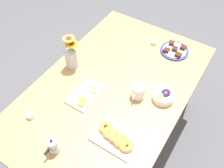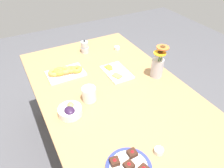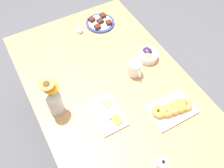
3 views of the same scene
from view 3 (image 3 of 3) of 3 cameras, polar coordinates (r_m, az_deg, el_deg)
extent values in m
plane|color=#4C4C51|center=(2.27, 0.00, -11.62)|extent=(6.00, 6.00, 0.00)
cube|color=#A87A4C|center=(1.64, 0.00, -1.23)|extent=(1.60, 1.00, 0.04)
cube|color=#A87A4C|center=(2.30, -18.20, 2.28)|extent=(0.07, 0.07, 0.70)
cube|color=#A87A4C|center=(2.46, 0.36, 9.92)|extent=(0.07, 0.07, 0.70)
cylinder|color=white|center=(1.66, 5.09, 3.62)|extent=(0.09, 0.09, 0.10)
cylinder|color=brown|center=(1.63, 5.20, 4.58)|extent=(0.08, 0.08, 0.00)
torus|color=white|center=(1.63, 6.17, 2.25)|extent=(0.05, 0.01, 0.05)
cylinder|color=white|center=(1.78, 8.15, 6.50)|extent=(0.15, 0.15, 0.05)
ellipsoid|color=#2D1938|center=(1.78, 8.09, 7.40)|extent=(0.08, 0.07, 0.04)
ellipsoid|color=#9EC14C|center=(1.74, 8.31, 6.30)|extent=(0.05, 0.04, 0.04)
cube|color=white|center=(1.51, -1.25, -6.73)|extent=(0.26, 0.17, 0.01)
cube|color=#EFB74C|center=(1.53, -1.34, -4.30)|extent=(0.08, 0.07, 0.01)
cube|color=white|center=(1.48, -1.58, -7.34)|extent=(0.09, 0.08, 0.02)
cube|color=orange|center=(1.48, 1.08, -8.06)|extent=(0.08, 0.06, 0.01)
cube|color=white|center=(1.56, 13.43, -5.76)|extent=(0.19, 0.28, 0.01)
torus|color=gold|center=(1.51, 10.69, -6.19)|extent=(0.12, 0.12, 0.03)
torus|color=#C98237|center=(1.53, 12.34, -6.00)|extent=(0.09, 0.09, 0.03)
torus|color=orange|center=(1.54, 13.68, -5.36)|extent=(0.10, 0.10, 0.04)
torus|color=gold|center=(1.56, 15.04, -4.84)|extent=(0.12, 0.12, 0.04)
torus|color=gold|center=(1.58, 16.39, -4.48)|extent=(0.09, 0.09, 0.03)
cylinder|color=white|center=(1.98, -7.48, 12.04)|extent=(0.05, 0.05, 0.03)
cylinder|color=#C68923|center=(1.97, -7.51, 12.25)|extent=(0.04, 0.04, 0.01)
cylinder|color=navy|center=(2.04, -2.70, 13.74)|extent=(0.23, 0.23, 0.01)
cylinder|color=white|center=(2.04, -2.70, 13.79)|extent=(0.19, 0.19, 0.01)
cube|color=#381E14|center=(2.08, -2.12, 15.41)|extent=(0.04, 0.04, 0.02)
cone|color=red|center=(2.06, -2.14, 15.82)|extent=(0.02, 0.02, 0.01)
cube|color=#381E14|center=(2.01, -0.74, 13.86)|extent=(0.05, 0.05, 0.02)
cone|color=red|center=(2.00, -0.75, 14.27)|extent=(0.02, 0.02, 0.01)
cube|color=#381E14|center=(2.04, -4.68, 14.51)|extent=(0.05, 0.05, 0.02)
cone|color=red|center=(2.03, -4.72, 14.92)|extent=(0.02, 0.02, 0.01)
cube|color=#381E14|center=(1.97, -3.36, 12.92)|extent=(0.04, 0.04, 0.02)
cone|color=red|center=(1.96, -3.38, 13.34)|extent=(0.02, 0.02, 0.01)
cube|color=#381E14|center=(2.02, -2.73, 14.20)|extent=(0.05, 0.05, 0.02)
cone|color=red|center=(2.01, -2.75, 14.61)|extent=(0.02, 0.02, 0.01)
cylinder|color=#B2B2BC|center=(1.51, -12.85, -4.37)|extent=(0.09, 0.09, 0.14)
cylinder|color=#3D702D|center=(1.42, -14.32, -1.36)|extent=(0.01, 0.01, 0.10)
cylinder|color=orange|center=(1.37, -14.77, -0.09)|extent=(0.09, 0.09, 0.01)
cylinder|color=#472D14|center=(1.37, -14.82, 0.06)|extent=(0.04, 0.04, 0.01)
cylinder|color=#3D702D|center=(1.43, -13.49, -1.55)|extent=(0.01, 0.01, 0.06)
cylinder|color=yellow|center=(1.41, -13.76, -0.77)|extent=(0.09, 0.09, 0.01)
cylinder|color=#472D14|center=(1.40, -13.80, -0.62)|extent=(0.04, 0.04, 0.01)
cylinder|color=#B7B7BC|center=(1.39, 11.07, -18.12)|extent=(0.07, 0.07, 0.05)
cylinder|color=#B7B7BC|center=(1.36, 11.27, -17.74)|extent=(0.05, 0.05, 0.01)
cylinder|color=#B7B7BC|center=(1.34, 11.46, -17.38)|extent=(0.06, 0.06, 0.04)
sphere|color=black|center=(1.31, 11.68, -16.95)|extent=(0.02, 0.02, 0.02)
camera|label=1|loc=(1.06, 78.85, 19.53)|focal=40.00mm
camera|label=2|loc=(2.17, -0.93, 44.61)|focal=35.00mm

